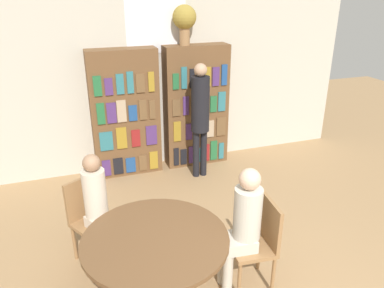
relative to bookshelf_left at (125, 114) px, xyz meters
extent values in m
cube|color=beige|center=(0.56, 0.19, 0.54)|extent=(6.40, 0.06, 3.00)
cube|color=white|center=(0.56, 0.16, 1.39)|extent=(0.90, 0.01, 1.10)
cube|color=brown|center=(0.00, 0.00, 0.00)|extent=(1.01, 0.32, 1.92)
cube|color=#4C2D6B|center=(-0.37, -0.17, -0.77)|extent=(0.12, 0.02, 0.25)
cube|color=black|center=(-0.19, -0.17, -0.76)|extent=(0.15, 0.02, 0.26)
cube|color=navy|center=(0.00, -0.17, -0.78)|extent=(0.15, 0.02, 0.24)
cube|color=brown|center=(0.19, -0.17, -0.77)|extent=(0.12, 0.02, 0.26)
cube|color=olive|center=(0.36, -0.17, -0.75)|extent=(0.13, 0.02, 0.29)
cube|color=#2D707A|center=(-0.33, -0.17, -0.33)|extent=(0.19, 0.02, 0.29)
cube|color=olive|center=(-0.11, -0.17, -0.31)|extent=(0.15, 0.02, 0.33)
cube|color=maroon|center=(0.11, -0.17, -0.34)|extent=(0.13, 0.02, 0.27)
cube|color=#4C2D6B|center=(0.35, -0.17, -0.33)|extent=(0.16, 0.02, 0.30)
cube|color=#236638|center=(-0.37, -0.17, 0.09)|extent=(0.11, 0.02, 0.31)
cube|color=#4C2D6B|center=(-0.22, -0.17, 0.09)|extent=(0.14, 0.02, 0.30)
cube|color=tan|center=(-0.08, -0.17, 0.10)|extent=(0.13, 0.02, 0.33)
cube|color=navy|center=(0.08, -0.17, 0.06)|extent=(0.12, 0.02, 0.23)
cube|color=brown|center=(0.24, -0.17, 0.09)|extent=(0.11, 0.02, 0.30)
cube|color=brown|center=(0.38, -0.17, 0.08)|extent=(0.09, 0.02, 0.29)
cube|color=#236638|center=(-0.38, -0.17, 0.50)|extent=(0.11, 0.02, 0.28)
cube|color=#4C2D6B|center=(-0.23, -0.17, 0.48)|extent=(0.11, 0.02, 0.24)
cube|color=#2D707A|center=(-0.07, -0.17, 0.50)|extent=(0.11, 0.02, 0.29)
cube|color=#2D707A|center=(0.07, -0.17, 0.51)|extent=(0.09, 0.02, 0.31)
cube|color=brown|center=(0.22, -0.17, 0.49)|extent=(0.12, 0.02, 0.27)
cube|color=olive|center=(0.38, -0.17, 0.50)|extent=(0.09, 0.02, 0.29)
cube|color=brown|center=(1.13, 0.00, 0.00)|extent=(1.01, 0.32, 1.92)
cube|color=black|center=(0.73, -0.17, -0.75)|extent=(0.08, 0.02, 0.29)
cube|color=black|center=(0.86, -0.17, -0.77)|extent=(0.10, 0.02, 0.26)
cube|color=#4C2D6B|center=(0.99, -0.17, -0.75)|extent=(0.09, 0.02, 0.29)
cube|color=#2D707A|center=(1.13, -0.17, -0.78)|extent=(0.10, 0.02, 0.24)
cube|color=maroon|center=(1.26, -0.17, -0.75)|extent=(0.08, 0.02, 0.29)
cube|color=#236638|center=(1.38, -0.17, -0.73)|extent=(0.11, 0.02, 0.33)
cube|color=#2D707A|center=(1.51, -0.17, -0.76)|extent=(0.08, 0.02, 0.28)
cube|color=olive|center=(0.76, -0.17, -0.32)|extent=(0.12, 0.02, 0.32)
cube|color=#4C2D6B|center=(0.95, -0.17, -0.35)|extent=(0.10, 0.02, 0.26)
cube|color=brown|center=(1.13, -0.17, -0.36)|extent=(0.15, 0.02, 0.23)
cube|color=tan|center=(1.31, -0.17, -0.34)|extent=(0.12, 0.02, 0.28)
cube|color=brown|center=(1.50, -0.17, -0.32)|extent=(0.15, 0.02, 0.31)
cube|color=brown|center=(0.75, -0.17, 0.07)|extent=(0.12, 0.02, 0.26)
cube|color=#4C2D6B|center=(0.90, -0.17, 0.08)|extent=(0.09, 0.02, 0.29)
cube|color=olive|center=(1.05, -0.17, 0.10)|extent=(0.09, 0.02, 0.33)
cube|color=navy|center=(1.21, -0.17, 0.08)|extent=(0.13, 0.02, 0.29)
cube|color=#236638|center=(1.36, -0.17, 0.07)|extent=(0.11, 0.02, 0.26)
cube|color=#2D707A|center=(1.49, -0.17, 0.09)|extent=(0.12, 0.02, 0.31)
cube|color=#236638|center=(0.75, -0.17, 0.47)|extent=(0.09, 0.02, 0.24)
cube|color=#2D707A|center=(0.88, -0.17, 0.52)|extent=(0.09, 0.02, 0.32)
cube|color=black|center=(1.00, -0.17, 0.50)|extent=(0.08, 0.02, 0.29)
cube|color=tan|center=(1.13, -0.17, 0.50)|extent=(0.11, 0.02, 0.29)
cube|color=olive|center=(1.25, -0.17, 0.50)|extent=(0.09, 0.02, 0.30)
cube|color=#4C2D6B|center=(1.38, -0.17, 0.50)|extent=(0.11, 0.02, 0.29)
cube|color=navy|center=(1.52, -0.17, 0.51)|extent=(0.09, 0.02, 0.32)
cylinder|color=#997047|center=(0.94, 0.00, 1.09)|extent=(0.15, 0.15, 0.26)
sphere|color=olive|center=(0.94, 0.00, 1.36)|extent=(0.35, 0.35, 0.35)
cylinder|color=brown|center=(-0.23, -2.73, -0.61)|extent=(0.12, 0.12, 0.63)
cylinder|color=brown|center=(-0.23, -2.73, -0.27)|extent=(1.30, 1.30, 0.04)
cube|color=olive|center=(-0.69, -1.95, -0.52)|extent=(0.55, 0.55, 0.04)
cube|color=olive|center=(-0.78, -1.79, -0.27)|extent=(0.36, 0.23, 0.45)
cylinder|color=olive|center=(-0.46, -2.01, -0.75)|extent=(0.04, 0.04, 0.42)
cylinder|color=olive|center=(-0.75, -2.18, -0.75)|extent=(0.04, 0.04, 0.42)
cylinder|color=olive|center=(-0.63, -1.71, -0.75)|extent=(0.04, 0.04, 0.42)
cylinder|color=olive|center=(-0.92, -1.89, -0.75)|extent=(0.04, 0.04, 0.42)
cube|color=olive|center=(0.68, -2.82, -0.52)|extent=(0.44, 0.44, 0.04)
cube|color=olive|center=(0.86, -2.84, -0.27)|extent=(0.07, 0.40, 0.45)
cylinder|color=olive|center=(0.49, -2.97, -0.75)|extent=(0.04, 0.04, 0.42)
cylinder|color=olive|center=(0.53, -2.63, -0.75)|extent=(0.04, 0.04, 0.42)
cylinder|color=olive|center=(0.83, -3.00, -0.75)|extent=(0.04, 0.04, 0.42)
cylinder|color=olive|center=(0.86, -2.67, -0.75)|extent=(0.04, 0.04, 0.42)
cube|color=beige|center=(-0.62, -2.07, -0.44)|extent=(0.36, 0.39, 0.12)
cylinder|color=beige|center=(-0.66, -2.00, -0.13)|extent=(0.23, 0.23, 0.50)
sphere|color=#A37A5B|center=(-0.66, -2.00, 0.21)|extent=(0.17, 0.17, 0.17)
cylinder|color=beige|center=(-0.51, -2.13, -0.73)|extent=(0.10, 0.10, 0.46)
cylinder|color=beige|center=(-0.62, -2.20, -0.73)|extent=(0.10, 0.10, 0.46)
cube|color=beige|center=(0.54, -2.81, -0.44)|extent=(0.34, 0.29, 0.12)
cylinder|color=beige|center=(0.62, -2.81, -0.13)|extent=(0.26, 0.26, 0.50)
sphere|color=#DBB293|center=(0.62, -2.81, 0.22)|extent=(0.20, 0.20, 0.20)
cylinder|color=beige|center=(0.42, -2.87, -0.73)|extent=(0.10, 0.10, 0.46)
cylinder|color=beige|center=(0.43, -2.72, -0.73)|extent=(0.10, 0.10, 0.46)
cylinder|color=black|center=(0.95, -0.51, -0.58)|extent=(0.10, 0.10, 0.75)
cylinder|color=black|center=(1.07, -0.51, -0.58)|extent=(0.10, 0.10, 0.75)
cylinder|color=black|center=(1.01, -0.51, 0.20)|extent=(0.27, 0.27, 0.81)
sphere|color=tan|center=(1.01, -0.51, 0.69)|extent=(0.19, 0.19, 0.19)
cylinder|color=black|center=(1.09, -0.25, 0.40)|extent=(0.07, 0.30, 0.07)
camera|label=1|loc=(-0.80, -5.37, 1.78)|focal=35.00mm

